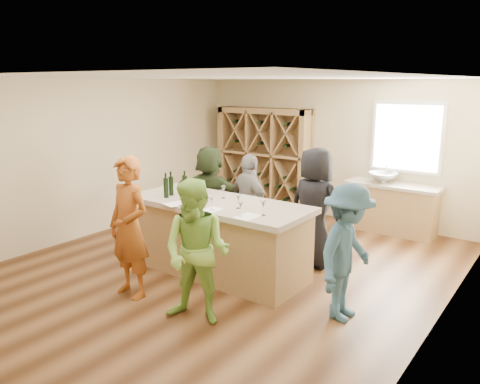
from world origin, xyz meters
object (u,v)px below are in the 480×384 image
Objects in this scene: wine_rack at (264,159)px; wine_bottle_c at (185,186)px; sink at (383,177)px; wine_bottle_a at (171,186)px; tasting_counter_base at (218,240)px; person_far_mid at (249,204)px; person_far_right at (315,208)px; person_near_right at (197,252)px; wine_bottle_b at (166,188)px; wine_bottle_d at (184,190)px; person_far_left at (210,194)px; person_server at (347,253)px; wine_bottle_e at (199,190)px.

wine_bottle_c is at bearing -75.32° from wine_rack.
wine_bottle_a reaches higher than sink.
tasting_counter_base is (-1.19, -3.42, -0.51)m from sink.
person_far_right reaches higher than person_far_mid.
person_near_right is at bearing -37.13° from wine_bottle_a.
wine_bottle_b is 1.01× the size of wine_bottle_d.
wine_bottle_c is at bearing 103.54° from person_far_left.
wine_bottle_a is at bearing -171.52° from tasting_counter_base.
wine_bottle_d reaches higher than sink.
person_near_right is (1.29, -1.21, -0.39)m from wine_bottle_c.
wine_rack reaches higher than wine_bottle_d.
wine_bottle_b is 2.86m from person_server.
person_far_right reaches higher than wine_bottle_a.
sink is at bearing 70.81° from tasting_counter_base.
tasting_counter_base is 0.88m from wine_bottle_d.
person_far_right is at bearing -94.91° from sink.
person_far_right is (1.12, 0.12, 0.09)m from person_far_mid.
sink is at bearing -86.40° from person_far_right.
person_far_mid is (0.32, 1.19, -0.41)m from wine_bottle_d.
tasting_counter_base is at bearing -66.58° from wine_rack.
wine_bottle_c is at bearing 17.45° from wine_bottle_a.
person_near_right is (1.15, -1.04, -0.38)m from wine_bottle_d.
person_far_left is at bearing 100.42° from wine_bottle_a.
wine_bottle_c is at bearing -117.08° from sink.
person_far_mid is (0.46, 1.02, -0.42)m from wine_bottle_c.
tasting_counter_base is 2.10m from person_server.
wine_bottle_d is at bearing -114.21° from sink.
person_far_mid is (0.67, 1.08, -0.41)m from wine_bottle_a.
person_far_mid is (1.38, -2.52, -0.28)m from wine_rack.
wine_rack is 7.62× the size of wine_bottle_d.
wine_bottle_c is (-0.58, -0.05, 0.73)m from tasting_counter_base.
tasting_counter_base is at bearing 103.99° from person_near_right.
person_server is (2.07, -0.19, 0.32)m from tasting_counter_base.
wine_bottle_d is (0.31, 0.05, -0.00)m from wine_bottle_b.
wine_rack is 3.86m from wine_bottle_d.
person_far_mid reaches higher than wine_bottle_b.
wine_bottle_c is 1.97m from person_far_right.
wine_bottle_a is 0.17× the size of person_far_left.
person_far_mid is (-0.83, 2.23, -0.03)m from person_near_right.
sink is at bearing 60.64° from wine_bottle_a.
wine_bottle_b reaches higher than wine_bottle_a.
tasting_counter_base is at bearing 23.99° from wine_bottle_e.
sink is at bearing 14.64° from person_server.
wine_bottle_e is 1.76m from person_far_right.
person_near_right is at bearing 129.83° from person_far_mid.
person_far_right is at bearing 42.27° from wine_bottle_d.
person_near_right is at bearing 91.68° from person_far_right.
person_server is 2.48m from person_far_mid.
wine_bottle_d is at bearing -50.77° from wine_bottle_c.
sink is 0.33× the size of person_far_mid.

